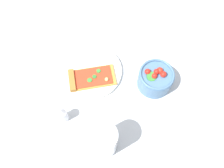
% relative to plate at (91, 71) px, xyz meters
% --- Properties ---
extents(ground_plane, '(2.40, 2.40, 0.00)m').
position_rel_plate_xyz_m(ground_plane, '(-0.01, -0.00, -0.01)').
color(ground_plane, silver).
rests_on(ground_plane, ground).
extents(plate, '(0.22, 0.22, 0.01)m').
position_rel_plate_xyz_m(plate, '(0.00, 0.00, 0.00)').
color(plate, white).
rests_on(plate, ground_plane).
extents(pizza_slice_main, '(0.16, 0.17, 0.02)m').
position_rel_plate_xyz_m(pizza_slice_main, '(0.03, 0.01, 0.01)').
color(pizza_slice_main, gold).
rests_on(pizza_slice_main, plate).
extents(salad_bowl, '(0.12, 0.12, 0.09)m').
position_rel_plate_xyz_m(salad_bowl, '(-0.07, 0.21, 0.03)').
color(salad_bowl, '#4C7299').
rests_on(salad_bowl, ground_plane).
extents(soda_glass, '(0.08, 0.08, 0.14)m').
position_rel_plate_xyz_m(soda_glass, '(0.20, 0.17, 0.06)').
color(soda_glass, silver).
rests_on(soda_glass, ground_plane).
extents(paper_napkin, '(0.18, 0.17, 0.00)m').
position_rel_plate_xyz_m(paper_napkin, '(-0.24, 0.07, -0.01)').
color(paper_napkin, white).
rests_on(paper_napkin, ground_plane).
extents(pepper_shaker, '(0.03, 0.03, 0.07)m').
position_rel_plate_xyz_m(pepper_shaker, '(0.19, 0.01, 0.03)').
color(pepper_shaker, silver).
rests_on(pepper_shaker, ground_plane).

